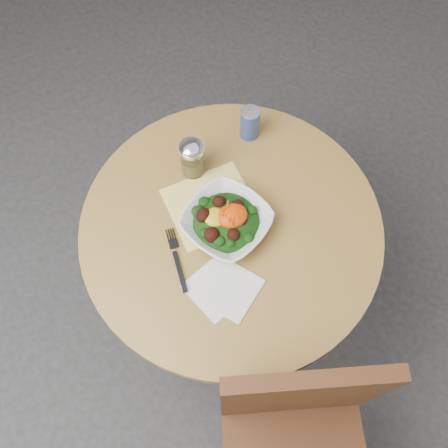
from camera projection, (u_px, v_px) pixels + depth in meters
name	position (u px, v px, depth m)	size (l,w,h in m)	color
ground	(229.00, 300.00, 2.15)	(6.00, 6.00, 0.00)	#2A2A2C
table	(230.00, 251.00, 1.65)	(0.90, 0.90, 0.75)	black
chair	(297.00, 439.00, 1.42)	(0.56, 0.56, 0.95)	#4C2715
cloth_napkin	(211.00, 205.00, 1.50)	(0.25, 0.23, 0.00)	yellow
paper_napkins	(223.00, 288.00, 1.39)	(0.22, 0.21, 0.00)	silver
salad_bowl	(226.00, 221.00, 1.44)	(0.31, 0.31, 0.09)	silver
fork	(176.00, 257.00, 1.42)	(0.06, 0.20, 0.00)	black
spice_shaker	(192.00, 158.00, 1.49)	(0.08, 0.08, 0.14)	silver
beverage_can	(250.00, 123.00, 1.56)	(0.06, 0.06, 0.12)	navy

